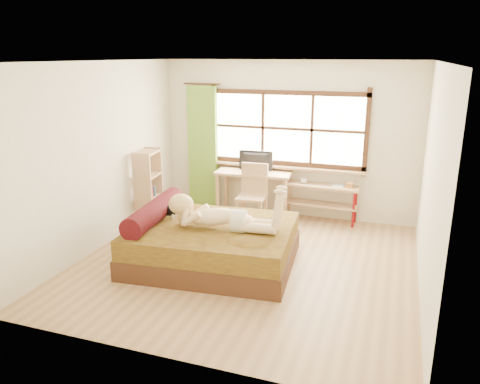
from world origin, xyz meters
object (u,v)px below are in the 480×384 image
at_px(woman, 221,205).
at_px(chair, 253,191).
at_px(kitten, 168,209).
at_px(desk, 254,177).
at_px(pipe_shelf, 321,195).
at_px(bookshelf, 148,187).
at_px(bed, 209,242).

xyz_separation_m(woman, chair, (-0.12, 1.77, -0.30)).
bearing_deg(kitten, desk, 66.38).
bearing_deg(pipe_shelf, desk, -171.36).
bearing_deg(desk, pipe_shelf, 2.46).
distance_m(woman, bookshelf, 2.17).
relative_size(woman, chair, 1.49).
relative_size(woman, desk, 1.14).
bearing_deg(desk, chair, -78.49).
bearing_deg(bookshelf, chair, 10.86).
bearing_deg(chair, pipe_shelf, 20.44).
distance_m(kitten, bookshelf, 1.40).
bearing_deg(pipe_shelf, chair, -153.38).
height_order(kitten, bookshelf, bookshelf).
bearing_deg(kitten, woman, -14.96).
xyz_separation_m(bed, chair, (0.09, 1.73, 0.27)).
height_order(desk, bookshelf, bookshelf).
xyz_separation_m(desk, chair, (0.09, -0.36, -0.14)).
xyz_separation_m(kitten, desk, (0.66, 1.98, 0.03)).
height_order(bed, kitten, bed).
bearing_deg(woman, bed, 162.35).
relative_size(woman, kitten, 4.67).
xyz_separation_m(kitten, bookshelf, (-0.92, 1.05, -0.04)).
height_order(bed, desk, bed).
bearing_deg(bed, woman, -17.65).
xyz_separation_m(chair, bookshelf, (-1.67, -0.57, 0.07)).
relative_size(bed, bookshelf, 1.85).
distance_m(chair, pipe_shelf, 1.18).
bearing_deg(chair, bookshelf, -164.57).
relative_size(kitten, desk, 0.24).
bearing_deg(bookshelf, kitten, -56.80).
distance_m(woman, pipe_shelf, 2.48).
distance_m(desk, pipe_shelf, 1.20).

